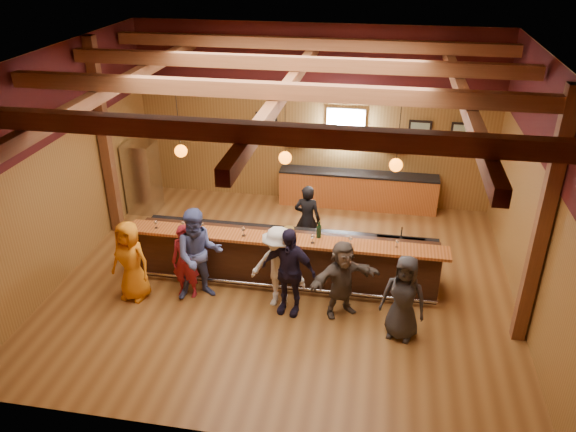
{
  "coord_description": "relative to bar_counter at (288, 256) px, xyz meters",
  "views": [
    {
      "loc": [
        1.73,
        -9.45,
        6.45
      ],
      "look_at": [
        0.0,
        0.3,
        1.35
      ],
      "focal_mm": 35.0,
      "sensor_mm": 36.0,
      "label": 1
    }
  ],
  "objects": [
    {
      "name": "pendant_lights",
      "position": [
        -0.02,
        -0.15,
        2.19
      ],
      "size": [
        4.24,
        0.24,
        1.37
      ],
      "color": "black",
      "rests_on": "room"
    },
    {
      "name": "bar_counter",
      "position": [
        0.0,
        0.0,
        0.0
      ],
      "size": [
        6.3,
        1.07,
        1.11
      ],
      "color": "black",
      "rests_on": "ground"
    },
    {
      "name": "customer_denim",
      "position": [
        -1.54,
        -0.94,
        0.42
      ],
      "size": [
        1.12,
        1.01,
        1.89
      ],
      "primitive_type": "imported",
      "rotation": [
        0.0,
        0.0,
        0.39
      ],
      "color": "#505EA1",
      "rests_on": "ground"
    },
    {
      "name": "bottle_b",
      "position": [
        0.64,
        -0.18,
        0.71
      ],
      "size": [
        0.07,
        0.07,
        0.32
      ],
      "color": "black",
      "rests_on": "bar_counter"
    },
    {
      "name": "glass_e",
      "position": [
        -0.28,
        -0.37,
        0.72
      ],
      "size": [
        0.08,
        0.08,
        0.18
      ],
      "color": "silver",
      "rests_on": "bar_counter"
    },
    {
      "name": "ice_bucket",
      "position": [
        0.08,
        -0.3,
        0.7
      ],
      "size": [
        0.2,
        0.2,
        0.22
      ],
      "primitive_type": "cylinder",
      "color": "brown",
      "rests_on": "bar_counter"
    },
    {
      "name": "glass_a",
      "position": [
        -2.6,
        -0.37,
        0.71
      ],
      "size": [
        0.08,
        0.08,
        0.17
      ],
      "color": "silver",
      "rests_on": "bar_counter"
    },
    {
      "name": "customer_dark",
      "position": [
        2.29,
        -1.47,
        0.28
      ],
      "size": [
        0.89,
        0.69,
        1.6
      ],
      "primitive_type": "imported",
      "rotation": [
        0.0,
        0.0,
        -0.26
      ],
      "color": "#28282B",
      "rests_on": "ground"
    },
    {
      "name": "window",
      "position": [
        0.78,
        3.8,
        1.53
      ],
      "size": [
        0.95,
        0.09,
        0.95
      ],
      "color": "silver",
      "rests_on": "room"
    },
    {
      "name": "glass_c",
      "position": [
        -1.66,
        -0.3,
        0.71
      ],
      "size": [
        0.07,
        0.07,
        0.16
      ],
      "color": "silver",
      "rests_on": "bar_counter"
    },
    {
      "name": "glass_f",
      "position": [
        0.56,
        -0.42,
        0.73
      ],
      "size": [
        0.09,
        0.09,
        0.19
      ],
      "color": "silver",
      "rests_on": "bar_counter"
    },
    {
      "name": "bottle_a",
      "position": [
        0.65,
        -0.17,
        0.72
      ],
      "size": [
        0.07,
        0.07,
        0.34
      ],
      "color": "black",
      "rests_on": "bar_counter"
    },
    {
      "name": "bartender",
      "position": [
        0.23,
        1.15,
        0.27
      ],
      "size": [
        0.61,
        0.42,
        1.58
      ],
      "primitive_type": "imported",
      "rotation": [
        0.0,
        0.0,
        3.06
      ],
      "color": "black",
      "rests_on": "ground"
    },
    {
      "name": "customer_white",
      "position": [
        0.0,
        -0.96,
        0.31
      ],
      "size": [
        1.17,
        0.81,
        1.67
      ],
      "primitive_type": "imported",
      "rotation": [
        0.0,
        0.0,
        -0.19
      ],
      "color": "silver",
      "rests_on": "ground"
    },
    {
      "name": "wine_shelves",
      "position": [
        0.78,
        3.73,
        1.1
      ],
      "size": [
        3.0,
        0.18,
        0.3
      ],
      "color": "#95471B",
      "rests_on": "room"
    },
    {
      "name": "room",
      "position": [
        -0.02,
        -0.09,
        2.69
      ],
      "size": [
        9.04,
        9.0,
        4.52
      ],
      "color": "brown",
      "rests_on": "ground"
    },
    {
      "name": "stainless_fridge",
      "position": [
        -4.12,
        2.45,
        0.38
      ],
      "size": [
        0.7,
        0.7,
        1.8
      ],
      "primitive_type": "cube",
      "color": "silver",
      "rests_on": "ground"
    },
    {
      "name": "customer_navy",
      "position": [
        0.22,
        -1.11,
        0.36
      ],
      "size": [
        1.09,
        0.6,
        1.76
      ],
      "primitive_type": "imported",
      "rotation": [
        0.0,
        0.0,
        -0.18
      ],
      "color": "black",
      "rests_on": "ground"
    },
    {
      "name": "customer_brown",
      "position": [
        1.19,
        -1.01,
        0.24
      ],
      "size": [
        1.43,
        1.14,
        1.52
      ],
      "primitive_type": "imported",
      "rotation": [
        0.0,
        0.0,
        0.57
      ],
      "color": "#4E463F",
      "rests_on": "ground"
    },
    {
      "name": "customer_orange",
      "position": [
        -2.82,
        -1.19,
        0.29
      ],
      "size": [
        0.88,
        0.65,
        1.63
      ],
      "primitive_type": "imported",
      "rotation": [
        0.0,
        0.0,
        -0.18
      ],
      "color": "orange",
      "rests_on": "ground"
    },
    {
      "name": "customer_redvest",
      "position": [
        -1.82,
        -0.94,
        0.23
      ],
      "size": [
        0.56,
        0.38,
        1.51
      ],
      "primitive_type": "imported",
      "rotation": [
        0.0,
        0.0,
        -0.03
      ],
      "color": "maroon",
      "rests_on": "ground"
    },
    {
      "name": "framed_pictures",
      "position": [
        1.65,
        3.79,
        1.58
      ],
      "size": [
        5.35,
        0.05,
        0.45
      ],
      "color": "black",
      "rests_on": "room"
    },
    {
      "name": "glass_d",
      "position": [
        -0.8,
        -0.37,
        0.73
      ],
      "size": [
        0.09,
        0.09,
        0.2
      ],
      "color": "silver",
      "rests_on": "bar_counter"
    },
    {
      "name": "glass_b",
      "position": [
        -2.05,
        -0.31,
        0.71
      ],
      "size": [
        0.08,
        0.08,
        0.17
      ],
      "color": "silver",
      "rests_on": "bar_counter"
    },
    {
      "name": "glass_g",
      "position": [
        1.27,
        -0.35,
        0.72
      ],
      "size": [
        0.08,
        0.08,
        0.18
      ],
      "color": "silver",
      "rests_on": "bar_counter"
    },
    {
      "name": "glass_h",
      "position": [
        2.13,
        -0.29,
        0.71
      ],
      "size": [
        0.07,
        0.07,
        0.16
      ],
      "color": "silver",
      "rests_on": "bar_counter"
    },
    {
      "name": "back_bar_cabinet",
      "position": [
        1.18,
        3.57,
        -0.05
      ],
      "size": [
        4.0,
        0.52,
        0.95
      ],
      "color": "#95471B",
      "rests_on": "ground"
    }
  ]
}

